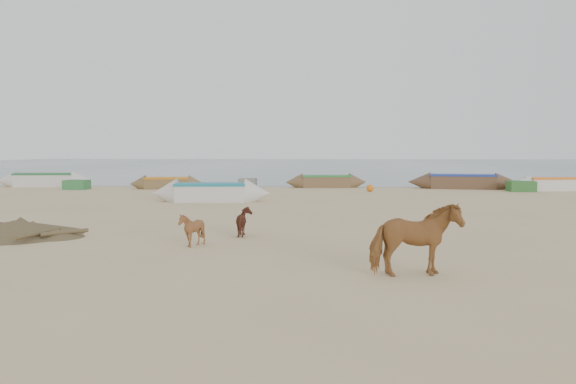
% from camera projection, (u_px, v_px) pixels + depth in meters
% --- Properties ---
extents(ground, '(140.00, 140.00, 0.00)m').
position_uv_depth(ground, '(279.00, 236.00, 16.33)').
color(ground, tan).
rests_on(ground, ground).
extents(sea, '(160.00, 160.00, 0.00)m').
position_uv_depth(sea, '(319.00, 164.00, 97.91)').
color(sea, slate).
rests_on(sea, ground).
extents(cow_adult, '(1.88, 1.14, 1.48)m').
position_uv_depth(cow_adult, '(415.00, 240.00, 11.10)').
color(cow_adult, '#9B6432').
rests_on(cow_adult, ground).
extents(calf_front, '(1.03, 0.99, 0.89)m').
position_uv_depth(calf_front, '(192.00, 229.00, 14.59)').
color(calf_front, brown).
rests_on(calf_front, ground).
extents(calf_right, '(1.02, 1.07, 0.84)m').
position_uv_depth(calf_right, '(245.00, 222.00, 16.37)').
color(calf_right, '#592B1D').
rests_on(calf_right, ground).
extents(near_canoe, '(5.87, 1.88, 0.90)m').
position_uv_depth(near_canoe, '(211.00, 192.00, 27.42)').
color(near_canoe, silver).
rests_on(near_canoe, ground).
extents(debris_pile, '(4.62, 4.62, 0.44)m').
position_uv_depth(debris_pile, '(15.00, 228.00, 16.59)').
color(debris_pile, brown).
rests_on(debris_pile, ground).
extents(waterline_canoes, '(55.23, 3.90, 0.95)m').
position_uv_depth(waterline_canoes, '(310.00, 182.00, 36.72)').
color(waterline_canoes, brown).
rests_on(waterline_canoes, ground).
extents(beach_clutter, '(45.21, 5.01, 0.64)m').
position_uv_depth(beach_clutter, '(372.00, 185.00, 35.55)').
color(beach_clutter, '#316D39').
rests_on(beach_clutter, ground).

